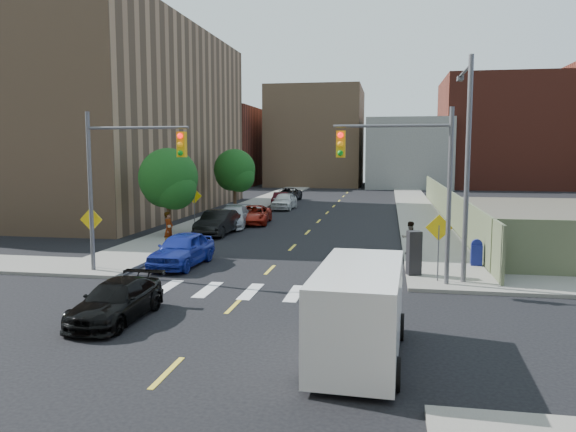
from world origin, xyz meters
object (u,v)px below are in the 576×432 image
at_px(parked_car_maroon, 280,199).
at_px(parked_car_silver, 233,217).
at_px(black_sedan, 117,301).
at_px(mailbox, 477,253).
at_px(parked_car_grey, 288,194).
at_px(parked_car_white, 284,201).
at_px(pedestrian_west, 169,229).
at_px(pedestrian_east, 410,238).
at_px(payphone, 414,253).
at_px(cargo_van, 360,308).
at_px(parked_car_blue, 182,249).
at_px(parked_car_black, 218,223).
at_px(parked_car_red, 254,215).

bearing_deg(parked_car_maroon, parked_car_silver, -94.61).
bearing_deg(black_sedan, parked_car_silver, 97.12).
relative_size(black_sedan, mailbox, 3.57).
relative_size(parked_car_silver, parked_car_grey, 1.02).
distance_m(parked_car_white, pedestrian_west, 21.96).
distance_m(pedestrian_west, pedestrian_east, 12.85).
relative_size(parked_car_maroon, parked_car_grey, 0.78).
distance_m(parked_car_grey, mailbox, 36.29).
height_order(parked_car_maroon, parked_car_grey, parked_car_grey).
distance_m(parked_car_white, pedestrian_east, 24.21).
distance_m(parked_car_silver, payphone, 18.34).
xyz_separation_m(parked_car_silver, cargo_van, (10.01, -23.54, 0.54)).
bearing_deg(parked_car_white, parked_car_blue, -88.28).
bearing_deg(parked_car_blue, cargo_van, -46.67).
relative_size(parked_car_maroon, payphone, 2.12).
distance_m(parked_car_maroon, cargo_van, 40.74).
bearing_deg(parked_car_black, payphone, -39.30).
height_order(parked_car_white, pedestrian_west, pedestrian_west).
relative_size(parked_car_maroon, pedestrian_west, 2.06).
bearing_deg(parked_car_maroon, payphone, -72.59).
height_order(mailbox, payphone, payphone).
distance_m(parked_car_blue, pedestrian_east, 11.32).
xyz_separation_m(parked_car_white, mailbox, (13.40, -24.19, -0.04)).
distance_m(parked_car_white, mailbox, 27.65).
distance_m(parked_car_silver, parked_car_maroon, 16.02).
height_order(parked_car_black, parked_car_silver, parked_car_black).
bearing_deg(cargo_van, parked_car_red, 112.09).
relative_size(black_sedan, cargo_van, 0.79).
distance_m(parked_car_black, parked_car_white, 16.37).
height_order(parked_car_black, parked_car_grey, parked_car_black).
xyz_separation_m(payphone, pedestrian_west, (-12.85, 4.86, 0.03)).
height_order(payphone, pedestrian_west, pedestrian_west).
height_order(parked_car_white, black_sedan, parked_car_white).
distance_m(parked_car_black, mailbox, 16.68).
xyz_separation_m(parked_car_black, pedestrian_west, (-1.05, -5.52, 0.32)).
relative_size(mailbox, pedestrian_west, 0.63).
height_order(cargo_van, pedestrian_west, cargo_van).
xyz_separation_m(parked_car_white, parked_car_maroon, (-0.99, 3.36, -0.13)).
bearing_deg(parked_car_grey, parked_car_blue, -83.64).
relative_size(cargo_van, pedestrian_west, 2.84).
xyz_separation_m(parked_car_grey, payphone, (11.80, -35.68, 0.38)).
distance_m(parked_car_red, pedestrian_east, 15.58).
bearing_deg(parked_car_maroon, parked_car_grey, 89.59).
relative_size(parked_car_grey, pedestrian_east, 3.02).
bearing_deg(black_sedan, parked_car_black, 98.33).
height_order(parked_car_maroon, cargo_van, cargo_van).
xyz_separation_m(parked_car_maroon, cargo_van, (9.70, -39.56, 0.63)).
height_order(parked_car_silver, pedestrian_east, pedestrian_east).
height_order(parked_car_silver, pedestrian_west, pedestrian_west).
relative_size(parked_car_grey, black_sedan, 1.16).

